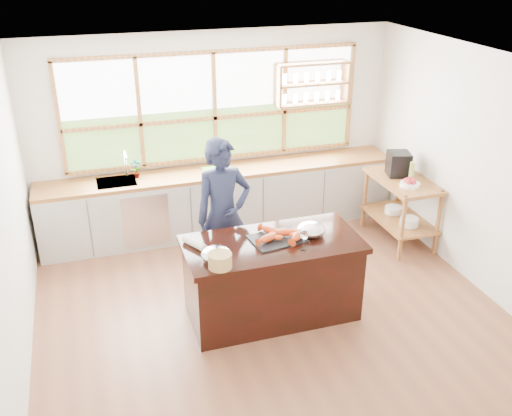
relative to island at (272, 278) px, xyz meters
name	(u,v)px	position (x,y,z in m)	size (l,w,h in m)	color
ground_plane	(266,303)	(0.00, 0.20, -0.45)	(5.00, 5.00, 0.00)	brown
room_shell	(254,142)	(0.02, 0.71, 1.30)	(5.02, 4.52, 2.71)	silver
back_counter	(221,200)	(-0.02, 2.14, 0.00)	(4.90, 0.63, 0.90)	#ACABA2
right_shelf_unit	(401,200)	(2.19, 1.09, 0.15)	(0.62, 1.10, 0.90)	olive
island	(272,278)	(0.00, 0.00, 0.00)	(1.85, 0.90, 0.90)	black
cook	(223,215)	(-0.33, 0.74, 0.45)	(0.66, 0.43, 1.81)	#191E36
potted_plant	(136,169)	(-1.13, 2.20, 0.57)	(0.13, 0.09, 0.26)	slate
cutting_board	(218,170)	(-0.05, 2.14, 0.45)	(0.40, 0.30, 0.01)	#57B832
espresso_machine	(399,164)	(2.19, 1.26, 0.60)	(0.27, 0.29, 0.31)	black
wine_bottle	(412,172)	(2.24, 1.01, 0.58)	(0.07, 0.07, 0.26)	#A5B04E
fruit_bowl	(410,183)	(2.14, 0.86, 0.49)	(0.25, 0.25, 0.11)	white
slate_board	(277,239)	(0.06, 0.03, 0.45)	(0.55, 0.40, 0.02)	black
lobster_pile	(279,234)	(0.09, 0.03, 0.50)	(0.52, 0.44, 0.08)	red
mixing_bowl_left	(216,254)	(-0.65, -0.18, 0.51)	(0.30, 0.30, 0.14)	silver
mixing_bowl_right	(311,229)	(0.44, 0.02, 0.51)	(0.30, 0.30, 0.15)	silver
wine_glass	(304,235)	(0.25, -0.25, 0.61)	(0.08, 0.08, 0.22)	white
wicker_basket	(220,261)	(-0.64, -0.33, 0.52)	(0.23, 0.23, 0.15)	tan
parchment_roll	(194,243)	(-0.79, 0.14, 0.49)	(0.08, 0.08, 0.30)	white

